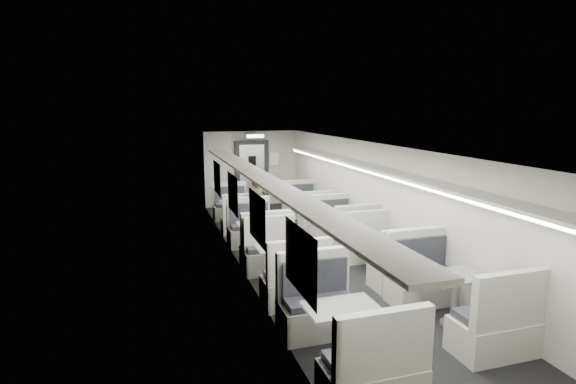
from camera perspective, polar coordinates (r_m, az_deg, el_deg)
room at (r=8.84m, az=3.96°, el=-2.04°), size 3.24×12.24×2.64m
booth_left_a at (r=12.15m, az=-6.71°, el=-2.66°), size 0.97×1.96×1.05m
booth_left_b at (r=9.70m, az=-3.84°, el=-5.96°), size 1.01×2.05×1.10m
booth_left_c at (r=8.07m, az=-0.84°, el=-9.32°), size 1.06×2.15×1.15m
booth_left_d at (r=5.84m, az=6.78°, el=-17.54°), size 1.08×2.19×1.17m
booth_right_a at (r=12.38m, az=2.69°, el=-2.33°), size 0.98×1.98×1.06m
booth_right_b at (r=10.23m, az=7.33°, el=-5.19°), size 0.99×2.02×1.08m
booth_right_c at (r=8.90m, az=11.53°, el=-7.65°), size 1.04×2.11×1.13m
booth_right_d at (r=7.15m, az=20.39°, el=-12.63°), size 1.10×2.22×1.19m
passenger at (r=11.14m, az=-3.87°, el=-1.73°), size 0.64×0.55×1.50m
window_a at (r=11.69m, az=-8.98°, el=1.74°), size 0.02×1.18×0.84m
window_b at (r=9.55m, az=-7.02°, el=-0.22°), size 0.02×1.18×0.84m
window_c at (r=7.44m, az=-3.94°, el=-3.29°), size 0.02×1.18×0.84m
window_d at (r=5.42m, az=1.56°, el=-8.70°), size 0.02×1.18×0.84m
luggage_rack_left at (r=8.06m, az=-3.47°, el=1.90°), size 0.46×10.40×0.09m
luggage_rack_right at (r=8.98m, az=12.15°, el=2.59°), size 0.46×10.40×0.09m
vestibule_door at (r=14.47m, az=-4.60°, el=2.31°), size 1.10×0.13×2.10m
exit_sign at (r=13.86m, az=-4.23°, el=7.11°), size 0.62×0.12×0.16m
wall_notice at (r=14.58m, az=-1.74°, el=4.23°), size 0.32×0.02×0.40m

